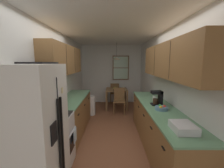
{
  "coord_description": "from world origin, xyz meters",
  "views": [
    {
      "loc": [
        0.02,
        -2.93,
        1.8
      ],
      "look_at": [
        0.04,
        1.22,
        1.19
      ],
      "focal_mm": 23.63,
      "sensor_mm": 36.0,
      "label": 1
    }
  ],
  "objects_px": {
    "microwave_over_range": "(40,72)",
    "dish_rack": "(183,127)",
    "coffee_maker": "(157,98)",
    "trash_bin": "(91,105)",
    "mug_by_coffeemaker": "(154,98)",
    "fruit_bowl": "(161,108)",
    "table_serving_bowl": "(115,88)",
    "stove_range": "(51,142)",
    "storage_canister": "(60,104)",
    "dining_chair_near": "(119,99)",
    "refrigerator": "(29,141)",
    "dining_table": "(116,92)",
    "dining_chair_far": "(114,92)"
  },
  "relations": [
    {
      "from": "trash_bin",
      "to": "mug_by_coffeemaker",
      "type": "height_order",
      "value": "mug_by_coffeemaker"
    },
    {
      "from": "fruit_bowl",
      "to": "table_serving_bowl",
      "type": "bearing_deg",
      "value": 104.7
    },
    {
      "from": "trash_bin",
      "to": "fruit_bowl",
      "type": "relative_size",
      "value": 2.65
    },
    {
      "from": "coffee_maker",
      "to": "fruit_bowl",
      "type": "xyz_separation_m",
      "value": [
        -0.03,
        -0.33,
        -0.12
      ]
    },
    {
      "from": "trash_bin",
      "to": "table_serving_bowl",
      "type": "bearing_deg",
      "value": 43.85
    },
    {
      "from": "dining_chair_near",
      "to": "trash_bin",
      "type": "relative_size",
      "value": 1.38
    },
    {
      "from": "microwave_over_range",
      "to": "mug_by_coffeemaker",
      "type": "distance_m",
      "value": 2.49
    },
    {
      "from": "coffee_maker",
      "to": "refrigerator",
      "type": "bearing_deg",
      "value": -143.52
    },
    {
      "from": "storage_canister",
      "to": "coffee_maker",
      "type": "distance_m",
      "value": 2.01
    },
    {
      "from": "coffee_maker",
      "to": "microwave_over_range",
      "type": "bearing_deg",
      "value": -160.92
    },
    {
      "from": "refrigerator",
      "to": "dish_rack",
      "type": "xyz_separation_m",
      "value": [
        1.91,
        0.23,
        0.06
      ]
    },
    {
      "from": "dish_rack",
      "to": "table_serving_bowl",
      "type": "distance_m",
      "value": 4.0
    },
    {
      "from": "microwave_over_range",
      "to": "fruit_bowl",
      "type": "bearing_deg",
      "value": 10.86
    },
    {
      "from": "dining_table",
      "to": "fruit_bowl",
      "type": "relative_size",
      "value": 3.43
    },
    {
      "from": "microwave_over_range",
      "to": "coffee_maker",
      "type": "relative_size",
      "value": 2.01
    },
    {
      "from": "dining_table",
      "to": "mug_by_coffeemaker",
      "type": "bearing_deg",
      "value": -70.43
    },
    {
      "from": "storage_canister",
      "to": "coffee_maker",
      "type": "height_order",
      "value": "coffee_maker"
    },
    {
      "from": "mug_by_coffeemaker",
      "to": "dish_rack",
      "type": "bearing_deg",
      "value": -92.09
    },
    {
      "from": "storage_canister",
      "to": "dining_chair_near",
      "type": "bearing_deg",
      "value": 60.44
    },
    {
      "from": "coffee_maker",
      "to": "table_serving_bowl",
      "type": "relative_size",
      "value": 1.59
    },
    {
      "from": "trash_bin",
      "to": "storage_canister",
      "type": "relative_size",
      "value": 3.46
    },
    {
      "from": "refrigerator",
      "to": "trash_bin",
      "type": "distance_m",
      "value": 3.36
    },
    {
      "from": "stove_range",
      "to": "trash_bin",
      "type": "xyz_separation_m",
      "value": [
        0.29,
        2.6,
        -0.15
      ]
    },
    {
      "from": "refrigerator",
      "to": "dish_rack",
      "type": "bearing_deg",
      "value": 6.84
    },
    {
      "from": "microwave_over_range",
      "to": "dish_rack",
      "type": "relative_size",
      "value": 1.79
    },
    {
      "from": "mug_by_coffeemaker",
      "to": "refrigerator",
      "type": "bearing_deg",
      "value": -137.85
    },
    {
      "from": "dining_chair_far",
      "to": "coffee_maker",
      "type": "relative_size",
      "value": 2.97
    },
    {
      "from": "coffee_maker",
      "to": "fruit_bowl",
      "type": "height_order",
      "value": "coffee_maker"
    },
    {
      "from": "dish_rack",
      "to": "mug_by_coffeemaker",
      "type": "bearing_deg",
      "value": 87.91
    },
    {
      "from": "dining_chair_near",
      "to": "coffee_maker",
      "type": "relative_size",
      "value": 2.97
    },
    {
      "from": "dining_table",
      "to": "dining_chair_far",
      "type": "distance_m",
      "value": 0.64
    },
    {
      "from": "microwave_over_range",
      "to": "table_serving_bowl",
      "type": "relative_size",
      "value": 3.2
    },
    {
      "from": "refrigerator",
      "to": "trash_bin",
      "type": "height_order",
      "value": "refrigerator"
    },
    {
      "from": "stove_range",
      "to": "storage_canister",
      "type": "relative_size",
      "value": 5.84
    },
    {
      "from": "refrigerator",
      "to": "storage_canister",
      "type": "relative_size",
      "value": 9.45
    },
    {
      "from": "refrigerator",
      "to": "trash_bin",
      "type": "xyz_separation_m",
      "value": [
        0.24,
        3.31,
        -0.56
      ]
    },
    {
      "from": "dining_chair_near",
      "to": "dining_chair_far",
      "type": "bearing_deg",
      "value": 95.92
    },
    {
      "from": "dining_chair_near",
      "to": "microwave_over_range",
      "type": "bearing_deg",
      "value": -116.71
    },
    {
      "from": "stove_range",
      "to": "dining_chair_near",
      "type": "bearing_deg",
      "value": 65.2
    },
    {
      "from": "stove_range",
      "to": "microwave_over_range",
      "type": "bearing_deg",
      "value": 179.97
    },
    {
      "from": "dining_chair_near",
      "to": "storage_canister",
      "type": "bearing_deg",
      "value": -119.56
    },
    {
      "from": "dining_chair_near",
      "to": "mug_by_coffeemaker",
      "type": "bearing_deg",
      "value": -66.18
    },
    {
      "from": "trash_bin",
      "to": "dining_table",
      "type": "bearing_deg",
      "value": 41.19
    },
    {
      "from": "dining_chair_near",
      "to": "trash_bin",
      "type": "height_order",
      "value": "dining_chair_near"
    },
    {
      "from": "table_serving_bowl",
      "to": "storage_canister",
      "type": "bearing_deg",
      "value": -111.8
    },
    {
      "from": "stove_range",
      "to": "trash_bin",
      "type": "distance_m",
      "value": 2.62
    },
    {
      "from": "dining_chair_far",
      "to": "microwave_over_range",
      "type": "bearing_deg",
      "value": -107.39
    },
    {
      "from": "dining_table",
      "to": "table_serving_bowl",
      "type": "distance_m",
      "value": 0.16
    },
    {
      "from": "microwave_over_range",
      "to": "dining_chair_near",
      "type": "bearing_deg",
      "value": 63.29
    },
    {
      "from": "dining_chair_near",
      "to": "storage_canister",
      "type": "distance_m",
      "value": 2.64
    }
  ]
}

